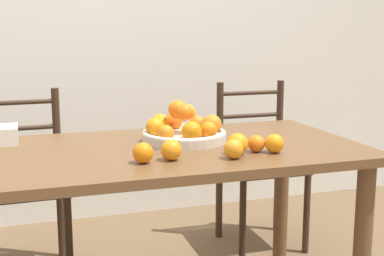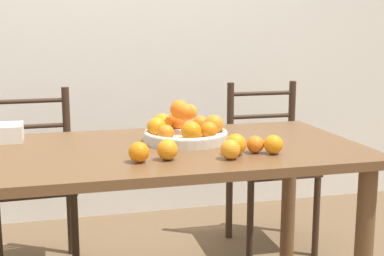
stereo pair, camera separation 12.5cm
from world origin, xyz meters
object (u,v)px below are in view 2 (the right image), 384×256
orange_loose_1 (273,145)px  orange_loose_2 (168,150)px  orange_loose_0 (236,144)px  orange_loose_5 (255,144)px  fruit_bowl (185,130)px  orange_loose_3 (230,149)px  chair_left (32,184)px  orange_loose_4 (139,152)px  chair_right (269,167)px

orange_loose_1 → orange_loose_2: (-0.40, 0.01, 0.00)m
orange_loose_0 → orange_loose_5: orange_loose_0 is taller
fruit_bowl → orange_loose_3: (0.08, -0.34, -0.01)m
orange_loose_1 → chair_left: 1.34m
fruit_bowl → orange_loose_4: bearing=-128.8°
orange_loose_2 → orange_loose_1: bearing=-1.5°
orange_loose_1 → orange_loose_3: bearing=-168.6°
orange_loose_5 → chair_right: bearing=63.7°
chair_right → orange_loose_5: bearing=-115.5°
orange_loose_3 → orange_loose_5: (0.12, 0.07, -0.00)m
orange_loose_1 → chair_right: size_ratio=0.08×
chair_left → chair_right: (1.29, 0.00, 0.00)m
orange_loose_0 → orange_loose_3: orange_loose_0 is taller
orange_loose_5 → orange_loose_1: bearing=-29.7°
orange_loose_4 → orange_loose_1: bearing=-0.3°
fruit_bowl → orange_loose_0: size_ratio=4.39×
chair_left → orange_loose_2: bearing=-62.5°
orange_loose_1 → orange_loose_5: 0.07m
orange_loose_2 → orange_loose_5: orange_loose_2 is taller
orange_loose_3 → orange_loose_5: orange_loose_3 is taller
orange_loose_5 → chair_left: size_ratio=0.07×
orange_loose_1 → orange_loose_3: (-0.18, -0.04, 0.00)m
orange_loose_1 → orange_loose_4: bearing=179.7°
fruit_bowl → chair_left: 0.97m
chair_right → orange_loose_3: bearing=-119.5°
orange_loose_1 → chair_right: 1.06m
orange_loose_1 → orange_loose_4: 0.50m
chair_right → orange_loose_2: bearing=-129.7°
orange_loose_4 → orange_loose_2: bearing=4.1°
orange_loose_1 → chair_right: chair_right is taller
orange_loose_3 → orange_loose_5: size_ratio=1.10×
fruit_bowl → chair_right: bearing=44.1°
fruit_bowl → orange_loose_2: bearing=-115.1°
fruit_bowl → orange_loose_0: bearing=-66.4°
fruit_bowl → orange_loose_0: (0.12, -0.28, -0.01)m
orange_loose_2 → chair_right: (0.78, 0.92, -0.35)m
orange_loose_3 → chair_right: chair_right is taller
orange_loose_4 → orange_loose_5: (0.44, 0.03, -0.00)m
fruit_bowl → chair_right: fruit_bowl is taller
orange_loose_2 → chair_right: size_ratio=0.08×
orange_loose_5 → orange_loose_2: bearing=-176.1°
orange_loose_2 → orange_loose_5: bearing=3.9°
orange_loose_0 → orange_loose_2: (-0.26, -0.01, -0.00)m
chair_right → fruit_bowl: bearing=-135.1°
orange_loose_0 → fruit_bowl: bearing=113.6°
orange_loose_4 → chair_left: size_ratio=0.08×
chair_left → chair_right: same height
orange_loose_5 → orange_loose_3: bearing=-150.1°
orange_loose_1 → orange_loose_3: same height
fruit_bowl → orange_loose_2: fruit_bowl is taller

